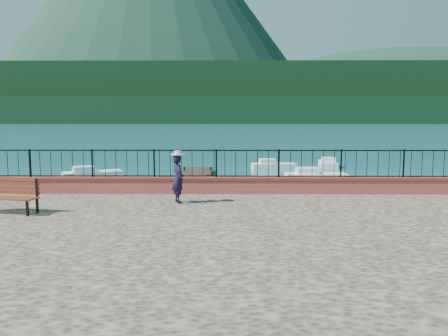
{
  "coord_description": "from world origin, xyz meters",
  "views": [
    {
      "loc": [
        0.12,
        -11.61,
        3.86
      ],
      "look_at": [
        -0.01,
        2.0,
        2.3
      ],
      "focal_mm": 35.0,
      "sensor_mm": 36.0,
      "label": 1
    }
  ],
  "objects_px": {
    "boat_5": "(328,162)",
    "park_bench": "(7,203)",
    "boat_4": "(274,164)",
    "boat_0": "(147,190)",
    "boat_1": "(333,189)",
    "person": "(178,179)",
    "boat_2": "(316,174)",
    "boat_3": "(93,172)"
  },
  "relations": [
    {
      "from": "boat_1",
      "to": "boat_3",
      "type": "xyz_separation_m",
      "value": [
        -13.95,
        6.82,
        0.0
      ]
    },
    {
      "from": "park_bench",
      "to": "boat_5",
      "type": "xyz_separation_m",
      "value": [
        14.17,
        22.68,
        -1.1
      ]
    },
    {
      "from": "boat_2",
      "to": "boat_5",
      "type": "xyz_separation_m",
      "value": [
        2.47,
        7.58,
        0.0
      ]
    },
    {
      "from": "boat_0",
      "to": "boat_1",
      "type": "xyz_separation_m",
      "value": [
        9.09,
        0.26,
        0.0
      ]
    },
    {
      "from": "boat_1",
      "to": "boat_4",
      "type": "height_order",
      "value": "same"
    },
    {
      "from": "park_bench",
      "to": "boat_5",
      "type": "distance_m",
      "value": 26.77
    },
    {
      "from": "boat_1",
      "to": "boat_3",
      "type": "height_order",
      "value": "same"
    },
    {
      "from": "boat_5",
      "to": "boat_4",
      "type": "bearing_deg",
      "value": 117.55
    },
    {
      "from": "park_bench",
      "to": "boat_4",
      "type": "relative_size",
      "value": 0.56
    },
    {
      "from": "boat_3",
      "to": "boat_4",
      "type": "height_order",
      "value": "same"
    },
    {
      "from": "park_bench",
      "to": "boat_0",
      "type": "bearing_deg",
      "value": 86.36
    },
    {
      "from": "boat_0",
      "to": "boat_4",
      "type": "height_order",
      "value": "same"
    },
    {
      "from": "boat_3",
      "to": "boat_5",
      "type": "height_order",
      "value": "same"
    },
    {
      "from": "boat_0",
      "to": "boat_2",
      "type": "distance_m",
      "value": 11.3
    },
    {
      "from": "person",
      "to": "boat_5",
      "type": "height_order",
      "value": "person"
    },
    {
      "from": "person",
      "to": "boat_0",
      "type": "height_order",
      "value": "person"
    },
    {
      "from": "park_bench",
      "to": "boat_2",
      "type": "bearing_deg",
      "value": 62.84
    },
    {
      "from": "boat_0",
      "to": "boat_4",
      "type": "distance_m",
      "value": 14.25
    },
    {
      "from": "park_bench",
      "to": "boat_2",
      "type": "distance_m",
      "value": 19.14
    },
    {
      "from": "park_bench",
      "to": "person",
      "type": "xyz_separation_m",
      "value": [
        4.63,
        1.56,
        0.46
      ]
    },
    {
      "from": "boat_2",
      "to": "boat_3",
      "type": "distance_m",
      "value": 14.33
    },
    {
      "from": "boat_5",
      "to": "boat_0",
      "type": "bearing_deg",
      "value": 146.83
    },
    {
      "from": "boat_3",
      "to": "boat_0",
      "type": "bearing_deg",
      "value": -82.04
    },
    {
      "from": "boat_2",
      "to": "boat_5",
      "type": "relative_size",
      "value": 1.15
    },
    {
      "from": "person",
      "to": "boat_4",
      "type": "relative_size",
      "value": 0.46
    },
    {
      "from": "boat_2",
      "to": "park_bench",
      "type": "bearing_deg",
      "value": -128.12
    },
    {
      "from": "boat_5",
      "to": "park_bench",
      "type": "bearing_deg",
      "value": 155.66
    },
    {
      "from": "boat_4",
      "to": "boat_5",
      "type": "bearing_deg",
      "value": 14.24
    },
    {
      "from": "boat_0",
      "to": "boat_5",
      "type": "bearing_deg",
      "value": 53.49
    },
    {
      "from": "person",
      "to": "boat_4",
      "type": "bearing_deg",
      "value": -39.52
    },
    {
      "from": "boat_2",
      "to": "boat_4",
      "type": "distance_m",
      "value": 6.29
    },
    {
      "from": "park_bench",
      "to": "boat_0",
      "type": "height_order",
      "value": "park_bench"
    },
    {
      "from": "boat_2",
      "to": "boat_0",
      "type": "bearing_deg",
      "value": -147.03
    },
    {
      "from": "park_bench",
      "to": "boat_0",
      "type": "distance_m",
      "value": 9.24
    },
    {
      "from": "boat_0",
      "to": "boat_2",
      "type": "xyz_separation_m",
      "value": [
        9.45,
        6.21,
        0.0
      ]
    },
    {
      "from": "boat_3",
      "to": "park_bench",
      "type": "bearing_deg",
      "value": -107.27
    },
    {
      "from": "boat_4",
      "to": "boat_5",
      "type": "height_order",
      "value": "same"
    },
    {
      "from": "boat_0",
      "to": "boat_5",
      "type": "height_order",
      "value": "same"
    },
    {
      "from": "boat_1",
      "to": "person",
      "type": "bearing_deg",
      "value": -105.89
    },
    {
      "from": "boat_2",
      "to": "person",
      "type": "bearing_deg",
      "value": -117.94
    },
    {
      "from": "boat_1",
      "to": "boat_4",
      "type": "relative_size",
      "value": 1.16
    },
    {
      "from": "boat_2",
      "to": "boat_4",
      "type": "xyz_separation_m",
      "value": [
        -2.02,
        5.96,
        0.0
      ]
    }
  ]
}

